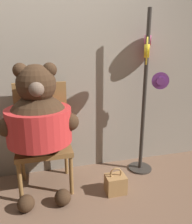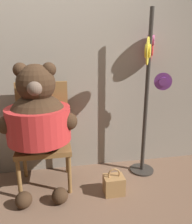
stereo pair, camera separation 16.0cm
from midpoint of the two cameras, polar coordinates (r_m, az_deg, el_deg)
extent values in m
plane|color=brown|center=(2.21, -9.39, -24.09)|extent=(14.00, 14.00, 0.00)
cube|color=gray|center=(2.50, -11.18, 10.95)|extent=(8.00, 0.10, 2.41)
cylinder|color=olive|center=(2.30, -17.46, -16.52)|extent=(0.04, 0.04, 0.42)
cylinder|color=olive|center=(2.28, -4.87, -15.99)|extent=(0.04, 0.04, 0.42)
cylinder|color=olive|center=(2.64, -16.52, -11.95)|extent=(0.04, 0.04, 0.42)
cylinder|color=olive|center=(2.62, -5.78, -11.46)|extent=(0.04, 0.04, 0.42)
cube|color=olive|center=(2.34, -11.47, -8.93)|extent=(0.54, 0.45, 0.05)
cube|color=olive|center=(2.42, -11.87, 0.40)|extent=(0.54, 0.04, 0.62)
sphere|color=#3D2819|center=(2.17, -12.66, -3.00)|extent=(0.60, 0.60, 0.60)
cylinder|color=red|center=(2.17, -12.66, -3.00)|extent=(0.61, 0.61, 0.33)
sphere|color=#3D2819|center=(2.08, -13.32, 7.23)|extent=(0.36, 0.36, 0.36)
sphere|color=#3D2819|center=(2.08, -17.08, 10.46)|extent=(0.13, 0.13, 0.13)
sphere|color=#3D2819|center=(2.07, -9.98, 10.88)|extent=(0.13, 0.13, 0.13)
sphere|color=brown|center=(1.93, -13.46, 6.03)|extent=(0.13, 0.13, 0.13)
sphere|color=#3D2819|center=(2.13, -20.48, -3.23)|extent=(0.17, 0.17, 0.17)
sphere|color=#3D2819|center=(2.10, -4.95, -2.48)|extent=(0.17, 0.17, 0.17)
sphere|color=#3D2819|center=(2.25, -16.31, -21.23)|extent=(0.16, 0.16, 0.16)
sphere|color=#3D2819|center=(2.23, -7.25, -20.91)|extent=(0.16, 0.16, 0.16)
cylinder|color=#332D28|center=(2.81, 13.51, -14.46)|extent=(0.28, 0.28, 0.02)
cylinder|color=#332D28|center=(2.49, 14.86, 3.79)|extent=(0.04, 0.04, 1.82)
cylinder|color=yellow|center=(2.24, 15.46, 15.10)|extent=(0.14, 0.24, 0.26)
cylinder|color=yellow|center=(2.24, 15.46, 15.10)|extent=(0.10, 0.13, 0.13)
cylinder|color=#7A388E|center=(2.48, 18.91, 7.54)|extent=(0.18, 0.07, 0.19)
cylinder|color=#7A388E|center=(2.48, 18.91, 7.54)|extent=(0.10, 0.08, 0.09)
cylinder|color=red|center=(2.62, 15.94, 15.31)|extent=(0.13, 0.23, 0.26)
cylinder|color=red|center=(2.62, 15.94, 15.31)|extent=(0.10, 0.13, 0.12)
cylinder|color=#D16693|center=(2.60, 15.96, 17.60)|extent=(0.11, 0.20, 0.22)
cylinder|color=#D16693|center=(2.60, 15.96, 17.60)|extent=(0.11, 0.13, 0.11)
cube|color=#A87A47|center=(2.34, 6.74, -18.43)|extent=(0.20, 0.16, 0.19)
torus|color=#A87A47|center=(2.28, 6.85, -15.88)|extent=(0.13, 0.02, 0.13)
camera|label=1|loc=(0.08, -87.97, 0.58)|focal=35.00mm
camera|label=2|loc=(0.08, 92.03, -0.58)|focal=35.00mm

